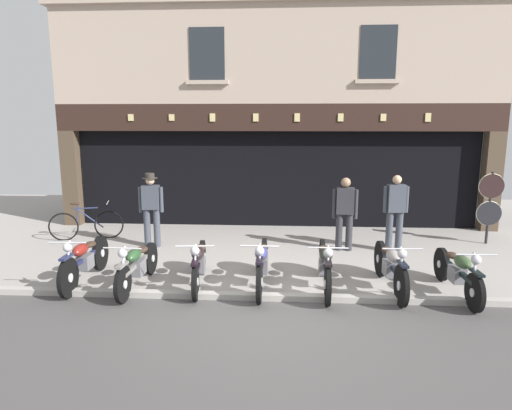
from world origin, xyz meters
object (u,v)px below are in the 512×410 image
(salesman_left, at_px, (151,206))
(shopkeeper_center, at_px, (345,211))
(motorcycle_center_left, at_px, (199,263))
(salesman_right, at_px, (395,210))
(motorcycle_center, at_px, (262,263))
(motorcycle_far_right, at_px, (458,271))
(motorcycle_far_left, at_px, (85,259))
(advert_board_near, at_px, (193,162))
(leaning_bicycle, at_px, (86,224))
(tyre_sign_pole, at_px, (490,201))
(motorcycle_right, at_px, (390,266))
(motorcycle_left, at_px, (137,265))
(advert_board_far, at_px, (154,163))
(motorcycle_center_right, at_px, (325,264))

(salesman_left, xyz_separation_m, shopkeeper_center, (4.37, -0.02, -0.04))
(motorcycle_center_left, bearing_deg, salesman_right, -154.49)
(motorcycle_center, bearing_deg, motorcycle_far_right, 177.83)
(motorcycle_far_left, relative_size, motorcycle_far_right, 1.04)
(motorcycle_far_right, bearing_deg, motorcycle_far_left, -2.75)
(advert_board_near, height_order, leaning_bicycle, advert_board_near)
(tyre_sign_pole, bearing_deg, motorcycle_right, -133.45)
(motorcycle_left, xyz_separation_m, advert_board_far, (-1.06, 4.90, 1.31))
(motorcycle_center_right, height_order, shopkeeper_center, shopkeeper_center)
(motorcycle_far_left, bearing_deg, motorcycle_center, 178.15)
(motorcycle_right, bearing_deg, shopkeeper_center, -80.23)
(motorcycle_far_right, bearing_deg, motorcycle_left, -1.32)
(motorcycle_left, height_order, motorcycle_center_left, motorcycle_center_left)
(motorcycle_center_right, distance_m, motorcycle_right, 1.11)
(motorcycle_right, distance_m, salesman_left, 5.43)
(motorcycle_center, bearing_deg, motorcycle_center_right, -179.88)
(motorcycle_far_left, xyz_separation_m, motorcycle_right, (5.36, -0.02, -0.00))
(motorcycle_far_right, bearing_deg, motorcycle_center, -3.99)
(motorcycle_far_right, bearing_deg, salesman_right, -81.29)
(shopkeeper_center, distance_m, salesman_right, 1.10)
(motorcycle_far_left, distance_m, advert_board_near, 5.03)
(motorcycle_center_left, height_order, tyre_sign_pole, tyre_sign_pole)
(salesman_left, relative_size, advert_board_near, 1.79)
(motorcycle_center_right, xyz_separation_m, motorcycle_far_right, (2.18, -0.15, -0.02))
(motorcycle_center_right, relative_size, leaning_bicycle, 1.25)
(motorcycle_center_right, relative_size, advert_board_near, 2.22)
(motorcycle_center, height_order, leaning_bicycle, motorcycle_center)
(motorcycle_far_left, height_order, leaning_bicycle, motorcycle_far_left)
(motorcycle_center_left, height_order, salesman_right, salesman_right)
(shopkeeper_center, relative_size, advert_board_near, 1.72)
(motorcycle_center, xyz_separation_m, tyre_sign_pole, (5.17, 3.13, 0.59))
(motorcycle_center_left, xyz_separation_m, salesman_left, (-1.54, 2.39, 0.53))
(motorcycle_center_left, height_order, motorcycle_far_right, motorcycle_center_left)
(salesman_left, bearing_deg, advert_board_far, -81.58)
(motorcycle_left, relative_size, motorcycle_center_right, 0.94)
(motorcycle_center_left, relative_size, leaning_bicycle, 1.18)
(advert_board_near, bearing_deg, motorcycle_center_left, -77.75)
(tyre_sign_pole, bearing_deg, leaning_bicycle, -179.02)
(motorcycle_right, height_order, salesman_left, salesman_left)
(salesman_right, xyz_separation_m, tyre_sign_pole, (2.35, 0.76, 0.08))
(motorcycle_right, bearing_deg, advert_board_far, -42.72)
(motorcycle_center, xyz_separation_m, motorcycle_center_right, (1.08, -0.01, -0.00))
(motorcycle_left, distance_m, motorcycle_right, 4.36)
(motorcycle_far_right, xyz_separation_m, leaning_bicycle, (-7.73, 3.13, -0.04))
(shopkeeper_center, bearing_deg, motorcycle_left, 37.23)
(motorcycle_right, bearing_deg, motorcycle_center, -1.60)
(motorcycle_left, distance_m, motorcycle_center_right, 3.25)
(tyre_sign_pole, bearing_deg, motorcycle_center_left, -153.57)
(shopkeeper_center, xyz_separation_m, tyre_sign_pole, (3.45, 0.75, 0.12))
(motorcycle_left, relative_size, advert_board_near, 2.08)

